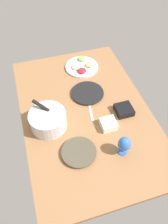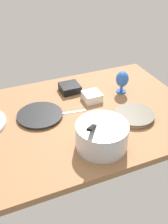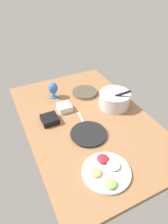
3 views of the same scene
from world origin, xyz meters
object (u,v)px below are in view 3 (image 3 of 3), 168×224
(square_bowl_black, at_px, (50,119))
(fruit_platter, at_px, (106,171))
(dinner_plate_left, at_px, (85,92))
(hurricane_glass_blue, at_px, (53,89))
(dinner_plate_right, at_px, (89,134))
(square_bowl_white, at_px, (64,107))
(mixing_bowl, at_px, (115,99))

(square_bowl_black, bearing_deg, fruit_platter, 14.78)
(dinner_plate_left, xyz_separation_m, hurricane_glass_blue, (-0.08, -0.30, 0.09))
(dinner_plate_left, relative_size, fruit_platter, 0.78)
(dinner_plate_right, distance_m, square_bowl_black, 0.36)
(square_bowl_white, xyz_separation_m, square_bowl_black, (0.10, -0.17, -0.00))
(square_bowl_white, bearing_deg, dinner_plate_left, 119.76)
(dinner_plate_left, xyz_separation_m, square_bowl_black, (0.26, -0.46, 0.02))
(square_bowl_white, distance_m, square_bowl_black, 0.20)
(mixing_bowl, distance_m, square_bowl_white, 0.47)
(dinner_plate_left, bearing_deg, dinner_plate_right, -23.29)
(mixing_bowl, bearing_deg, dinner_plate_right, -58.38)
(mixing_bowl, bearing_deg, dinner_plate_left, -152.85)
(dinner_plate_right, relative_size, square_bowl_black, 2.12)
(fruit_platter, relative_size, square_bowl_white, 2.72)
(fruit_platter, bearing_deg, dinner_plate_left, 162.30)
(dinner_plate_right, xyz_separation_m, fruit_platter, (0.36, -0.05, 0.01))
(dinner_plate_left, relative_size, hurricane_glass_blue, 1.53)
(dinner_plate_left, bearing_deg, square_bowl_white, -60.24)
(square_bowl_black, bearing_deg, mixing_bowl, 86.03)
(fruit_platter, relative_size, square_bowl_black, 2.36)
(mixing_bowl, height_order, hurricane_glass_blue, mixing_bowl)
(mixing_bowl, distance_m, fruit_platter, 0.75)
(mixing_bowl, bearing_deg, fruit_platter, -36.54)
(dinner_plate_right, height_order, square_bowl_black, square_bowl_black)
(hurricane_glass_blue, bearing_deg, mixing_bowl, 50.33)
(mixing_bowl, xyz_separation_m, square_bowl_white, (-0.14, -0.44, -0.04))
(dinner_plate_left, height_order, dinner_plate_right, dinner_plate_left)
(hurricane_glass_blue, distance_m, square_bowl_white, 0.25)
(dinner_plate_right, distance_m, hurricane_glass_blue, 0.63)
(dinner_plate_right, xyz_separation_m, hurricane_glass_blue, (-0.62, -0.07, 0.09))
(dinner_plate_right, height_order, mixing_bowl, mixing_bowl)
(fruit_platter, distance_m, hurricane_glass_blue, 0.99)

